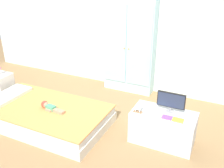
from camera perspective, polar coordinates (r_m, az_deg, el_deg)
ground_plane at (r=3.50m, az=-4.86°, el=-10.61°), size 10.00×10.00×0.02m
back_wall at (r=4.34m, az=5.32°, el=15.84°), size 6.40×0.05×2.70m
bed at (r=3.71m, az=-14.82°, el=-6.72°), size 1.76×0.99×0.25m
pillow at (r=4.08m, az=-22.46°, el=-2.47°), size 0.32×0.71×0.05m
doll at (r=3.57m, az=-14.11°, el=-4.90°), size 0.39×0.14×0.10m
nightstand at (r=4.60m, az=-23.62°, el=-0.49°), size 0.31×0.31×0.43m
wardrobe at (r=4.32m, az=3.93°, el=8.44°), size 0.86×0.26×1.61m
tv_stand at (r=3.24m, az=11.36°, el=-9.58°), size 0.77×0.40×0.41m
tv_monitor at (r=3.11m, az=13.16°, el=-3.71°), size 0.34×0.10×0.25m
rocking_horse_toy at (r=3.07m, az=6.04°, el=-5.31°), size 0.11×0.04×0.13m
book_purple at (r=3.04m, az=12.30°, el=-7.38°), size 0.12×0.09×0.01m
book_yellow at (r=3.02m, az=14.67°, el=-7.88°), size 0.13×0.09×0.01m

